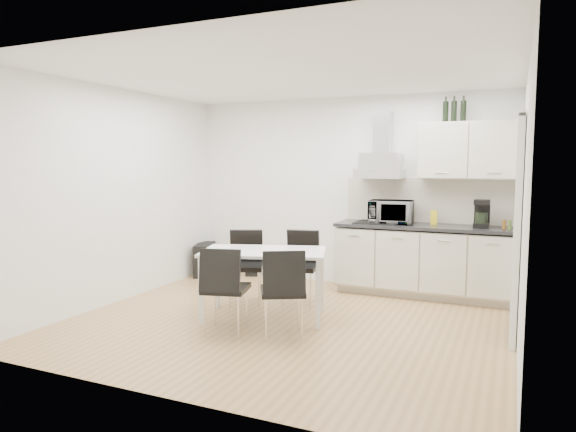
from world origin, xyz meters
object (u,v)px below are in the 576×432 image
object	(u,v)px
kitchenette	(428,232)
chair_far_right	(300,268)
dining_table	(264,258)
chair_near_left	(226,290)
chair_far_left	(245,268)
guitar_amp	(205,259)
chair_near_right	(283,292)
floor_speaker	(253,265)

from	to	relation	value
kitchenette	chair_far_right	bearing A→B (deg)	-142.96
dining_table	chair_near_left	distance (m)	0.66
chair_far_left	chair_far_right	bearing A→B (deg)	178.55
chair_far_left	guitar_amp	size ratio (longest dim) A/B	1.41
guitar_amp	chair_near_left	bearing A→B (deg)	-74.42
kitchenette	guitar_amp	distance (m)	3.35
chair_far_left	chair_far_right	size ratio (longest dim) A/B	1.00
kitchenette	chair_far_left	world-z (taller)	kitchenette
dining_table	chair_far_right	distance (m)	0.72
kitchenette	chair_near_left	world-z (taller)	kitchenette
dining_table	chair_far_left	world-z (taller)	chair_far_left
chair_near_right	floor_speaker	distance (m)	2.82
kitchenette	dining_table	size ratio (longest dim) A/B	1.69
guitar_amp	floor_speaker	world-z (taller)	guitar_amp
chair_near_left	floor_speaker	world-z (taller)	chair_near_left
chair_far_left	floor_speaker	world-z (taller)	chair_far_left
kitchenette	chair_near_left	size ratio (longest dim) A/B	2.86
guitar_amp	floor_speaker	xyz separation A→B (m)	(0.70, 0.25, -0.07)
chair_far_right	dining_table	bearing A→B (deg)	68.70
kitchenette	chair_far_left	bearing A→B (deg)	-147.17
dining_table	chair_near_right	size ratio (longest dim) A/B	1.70
chair_far_right	floor_speaker	size ratio (longest dim) A/B	2.60
chair_far_right	guitar_amp	size ratio (longest dim) A/B	1.41
chair_far_right	chair_near_right	distance (m)	1.19
chair_near_left	floor_speaker	distance (m)	2.67
kitchenette	dining_table	bearing A→B (deg)	-131.45
chair_far_right	chair_near_left	distance (m)	1.31
kitchenette	chair_near_right	distance (m)	2.44
chair_far_right	guitar_amp	bearing A→B (deg)	-34.70
chair_near_right	floor_speaker	world-z (taller)	chair_near_right
dining_table	chair_far_left	size ratio (longest dim) A/B	1.70
guitar_amp	kitchenette	bearing A→B (deg)	-20.37
dining_table	guitar_amp	size ratio (longest dim) A/B	2.40
chair_far_left	chair_near_left	size ratio (longest dim) A/B	1.00
dining_table	floor_speaker	bearing A→B (deg)	103.63
chair_near_left	guitar_amp	size ratio (longest dim) A/B	1.41
chair_far_right	floor_speaker	xyz separation A→B (m)	(-1.26, 1.18, -0.27)
dining_table	chair_near_right	bearing A→B (deg)	-64.78
kitchenette	dining_table	xyz separation A→B (m)	(-1.49, -1.69, -0.17)
kitchenette	chair_far_right	size ratio (longest dim) A/B	2.86
kitchenette	floor_speaker	xyz separation A→B (m)	(-2.60, 0.17, -0.66)
kitchenette	chair_near_left	xyz separation A→B (m)	(-1.61, -2.30, -0.39)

